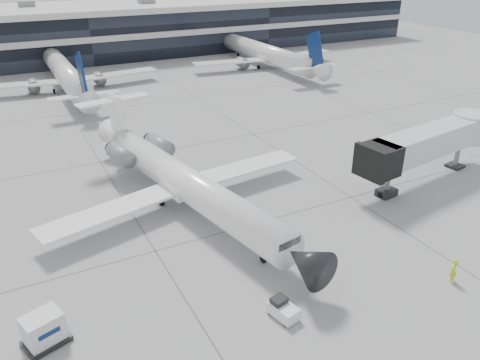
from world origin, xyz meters
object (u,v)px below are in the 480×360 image
regional_jet (182,180)px  ramp_worker (453,270)px  cargo_uld (44,330)px  baggage_tug (283,309)px  jet_bridge (434,140)px

regional_jet → ramp_worker: 23.77m
ramp_worker → cargo_uld: 27.98m
ramp_worker → cargo_uld: (-27.03, 7.20, 0.11)m
ramp_worker → baggage_tug: ramp_worker is taller
regional_jet → ramp_worker: size_ratio=17.63×
baggage_tug → cargo_uld: cargo_uld is taller
ramp_worker → baggage_tug: (-12.91, 2.54, -0.37)m
regional_jet → baggage_tug: bearing=-99.6°
cargo_uld → regional_jet: bearing=23.7°
regional_jet → cargo_uld: (-13.84, -12.50, -1.60)m
jet_bridge → cargo_uld: jet_bridge is taller
jet_bridge → cargo_uld: size_ratio=6.09×
cargo_uld → baggage_tug: bearing=-36.6°
cargo_uld → jet_bridge: bearing=-9.5°
regional_jet → baggage_tug: size_ratio=15.00×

